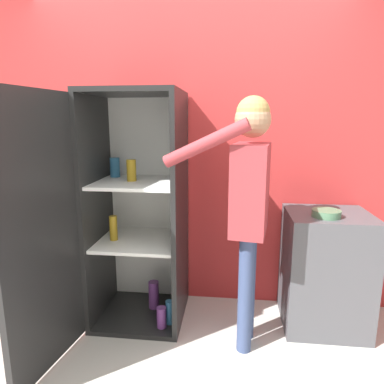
% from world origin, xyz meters
% --- Properties ---
extents(ground_plane, '(12.00, 12.00, 0.00)m').
position_xyz_m(ground_plane, '(0.00, 0.00, 0.00)').
color(ground_plane, beige).
extents(wall_back, '(7.00, 0.06, 2.55)m').
position_xyz_m(wall_back, '(0.00, 0.98, 1.27)').
color(wall_back, '#B72D2D').
rests_on(wall_back, ground_plane).
extents(refrigerator, '(0.83, 1.33, 1.77)m').
position_xyz_m(refrigerator, '(-0.44, 0.51, 0.88)').
color(refrigerator, black).
rests_on(refrigerator, ground_plane).
extents(person, '(0.69, 0.51, 1.71)m').
position_xyz_m(person, '(0.47, 0.34, 1.11)').
color(person, '#384770').
rests_on(person, ground_plane).
extents(counter, '(0.60, 0.55, 0.89)m').
position_xyz_m(counter, '(1.08, 0.65, 0.45)').
color(counter, '#4C4C51').
rests_on(counter, ground_plane).
extents(bowl, '(0.20, 0.20, 0.05)m').
position_xyz_m(bowl, '(1.03, 0.55, 0.92)').
color(bowl, '#517F5B').
rests_on(bowl, counter).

